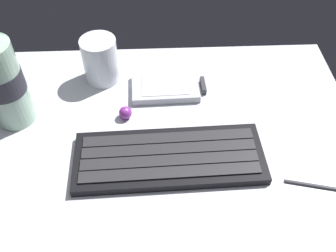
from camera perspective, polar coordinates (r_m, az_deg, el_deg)
name	(u,v)px	position (r cm, az deg, el deg)	size (l,w,h in cm)	color
ground_plane	(168,143)	(61.84, 0.01, -2.61)	(64.00, 48.00, 2.80)	silver
keyboard	(171,158)	(57.79, 0.45, -4.80)	(29.30, 11.82, 1.70)	black
handheld_device	(169,87)	(68.66, 0.14, 5.94)	(12.96, 7.94, 1.50)	#B7BABF
juice_cup	(101,62)	(70.16, -10.16, 9.58)	(6.40, 6.40, 8.50)	silver
water_bottle	(0,77)	(63.49, -24.11, 6.77)	(6.73, 6.73, 20.80)	#9EC1A8
trackball_mouse	(125,113)	(63.93, -6.48, 2.02)	(2.20, 2.20, 2.20)	purple
stylus_pen	(318,186)	(59.64, 21.82, -8.38)	(0.70, 0.70, 9.50)	#26262B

